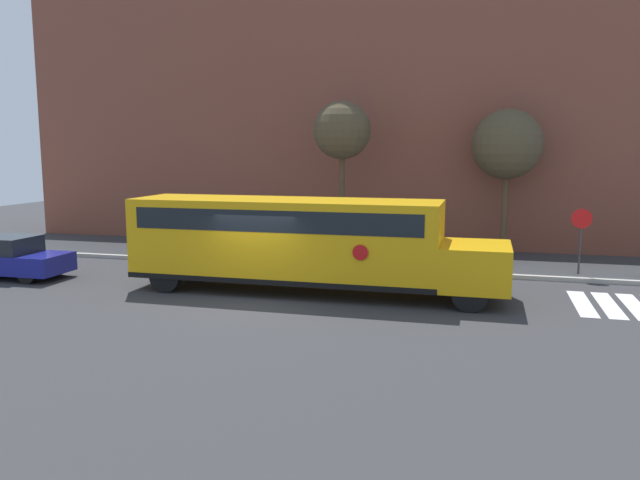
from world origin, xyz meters
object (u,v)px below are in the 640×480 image
(tree_near_sidewalk, at_px, (507,145))
(tree_far_sidewalk, at_px, (342,132))
(parked_car, at_px, (5,257))
(stop_sign, at_px, (581,233))
(school_bus, at_px, (299,239))

(tree_near_sidewalk, relative_size, tree_far_sidewalk, 0.94)
(parked_car, xyz_separation_m, tree_near_sidewalk, (16.79, 8.87, 3.86))
(parked_car, xyz_separation_m, stop_sign, (19.21, 4.91, 0.87))
(school_bus, relative_size, tree_near_sidewalk, 1.91)
(parked_car, bearing_deg, tree_near_sidewalk, 27.84)
(parked_car, relative_size, tree_far_sidewalk, 0.68)
(stop_sign, height_order, tree_near_sidewalk, tree_near_sidewalk)
(stop_sign, bearing_deg, tree_near_sidewalk, 121.39)
(parked_car, height_order, tree_far_sidewalk, tree_far_sidewalk)
(stop_sign, xyz_separation_m, tree_far_sidewalk, (-9.02, 2.81, 3.54))
(parked_car, height_order, tree_near_sidewalk, tree_near_sidewalk)
(parked_car, distance_m, stop_sign, 19.85)
(stop_sign, bearing_deg, parked_car, -165.67)
(school_bus, bearing_deg, parked_car, -177.61)
(parked_car, bearing_deg, tree_far_sidewalk, 37.14)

